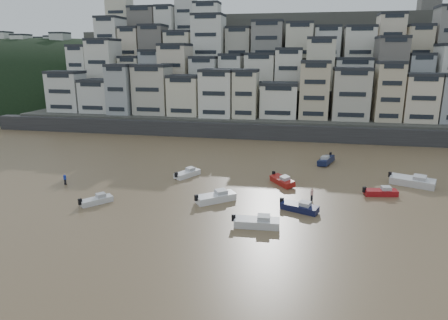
% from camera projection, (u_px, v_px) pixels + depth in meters
% --- Properties ---
extents(ground, '(400.00, 400.00, 0.00)m').
position_uv_depth(ground, '(77.00, 296.00, 32.74)').
color(ground, olive).
rests_on(ground, ground).
extents(sea_strip, '(340.00, 340.00, 0.00)m').
position_uv_depth(sea_strip, '(33.00, 95.00, 190.95)').
color(sea_strip, '#4E5C70').
rests_on(sea_strip, ground).
extents(harbor_wall, '(140.00, 3.00, 3.50)m').
position_uv_depth(harbor_wall, '(270.00, 132.00, 91.95)').
color(harbor_wall, '#38383A').
rests_on(harbor_wall, ground).
extents(hillside, '(141.04, 66.00, 50.00)m').
position_uv_depth(hillside, '(297.00, 74.00, 125.87)').
color(hillside, '#4C4C47').
rests_on(hillside, ground).
extents(headland, '(216.00, 135.00, 53.33)m').
position_uv_depth(headland, '(49.00, 98.00, 178.62)').
color(headland, black).
rests_on(headland, ground).
extents(boat_d, '(5.10, 2.40, 1.34)m').
position_uv_depth(boat_d, '(381.00, 191.00, 55.66)').
color(boat_d, maroon).
rests_on(boat_d, ground).
extents(boat_j, '(4.07, 4.51, 1.25)m').
position_uv_depth(boat_j, '(96.00, 199.00, 52.65)').
color(boat_j, silver).
rests_on(boat_j, ground).
extents(boat_f, '(3.97, 5.30, 1.40)m').
position_uv_depth(boat_f, '(187.00, 172.00, 64.18)').
color(boat_f, white).
rests_on(boat_f, ground).
extents(boat_e, '(4.50, 5.31, 1.45)m').
position_uv_depth(boat_e, '(282.00, 180.00, 60.33)').
color(boat_e, maroon).
rests_on(boat_e, ground).
extents(boat_i, '(3.70, 6.21, 1.61)m').
position_uv_depth(boat_i, '(326.00, 159.00, 71.78)').
color(boat_i, '#131B3B').
rests_on(boat_i, ground).
extents(boat_g, '(7.15, 4.67, 1.86)m').
position_uv_depth(boat_g, '(413.00, 180.00, 59.58)').
color(boat_g, silver).
rests_on(boat_g, ground).
extents(boat_a, '(5.74, 2.14, 1.54)m').
position_uv_depth(boat_a, '(257.00, 221.00, 45.44)').
color(boat_a, silver).
rests_on(boat_a, ground).
extents(boat_b, '(5.45, 3.56, 1.42)m').
position_uv_depth(boat_b, '(300.00, 206.00, 50.06)').
color(boat_b, '#13183E').
rests_on(boat_b, ground).
extents(boat_c, '(5.87, 5.28, 1.63)m').
position_uv_depth(boat_c, '(216.00, 196.00, 53.29)').
color(boat_c, white).
rests_on(boat_c, ground).
extents(person_blue, '(0.44, 0.44, 1.74)m').
position_uv_depth(person_blue, '(65.00, 179.00, 60.24)').
color(person_blue, '#162DA8').
rests_on(person_blue, ground).
extents(person_pink, '(0.44, 0.44, 1.74)m').
position_uv_depth(person_pink, '(312.00, 195.00, 53.65)').
color(person_pink, '#D89B98').
rests_on(person_pink, ground).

